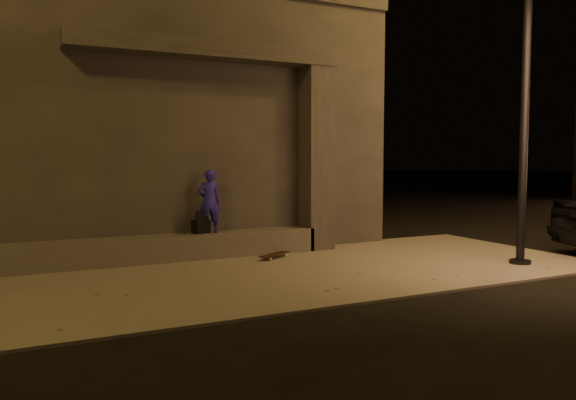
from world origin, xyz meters
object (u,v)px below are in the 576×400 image
skateboard (275,255)px  street_lamp_0 (527,32)px  column (317,159)px  backpack (201,225)px  skateboarder (209,201)px

skateboard → street_lamp_0: size_ratio=0.11×
column → backpack: bearing=180.0°
skateboarder → column: bearing=-171.7°
column → backpack: column is taller
street_lamp_0 → skateboard: bearing=147.2°
backpack → street_lamp_0: size_ratio=0.06×
backpack → column: bearing=-19.8°
skateboard → street_lamp_0: bearing=-64.4°
skateboarder → street_lamp_0: bearing=155.5°
street_lamp_0 → backpack: bearing=148.1°
column → backpack: 2.69m
skateboard → backpack: bearing=119.7°
backpack → skateboard: bearing=-48.6°
backpack → skateboard: size_ratio=0.57×
backpack → skateboarder: bearing=-19.8°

